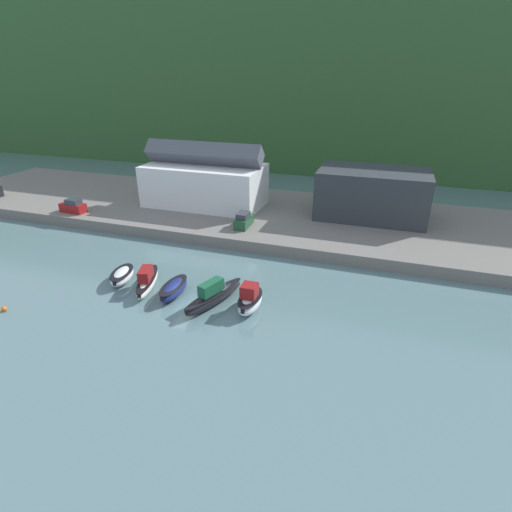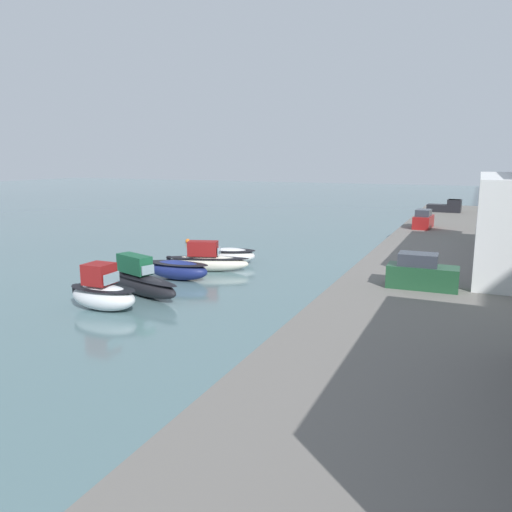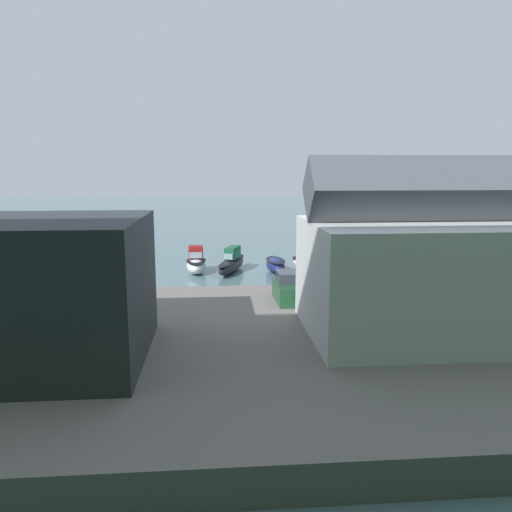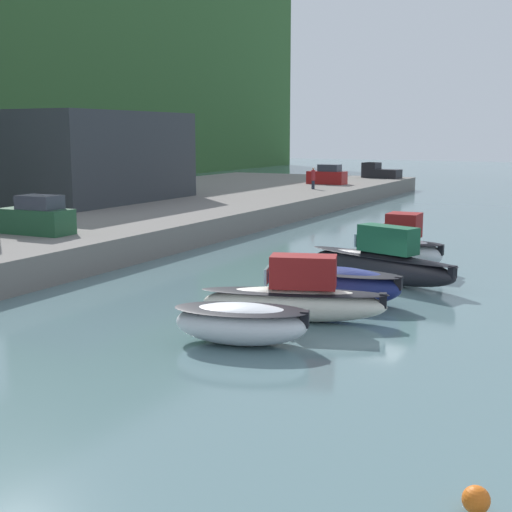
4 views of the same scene
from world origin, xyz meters
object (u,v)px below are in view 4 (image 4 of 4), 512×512
Objects in this scene: moored_boat_1 at (296,297)px; person_on_quay at (313,178)px; parked_car_1 at (327,176)px; moored_boat_3 at (381,262)px; moored_boat_4 at (400,248)px; parked_car_0 at (37,217)px; moored_boat_0 at (241,323)px; pickup_truck_1 at (378,171)px; mooring_buoy_0 at (476,500)px; moored_boat_2 at (342,284)px.

person_on_quay is (41.86, 16.85, 1.78)m from moored_boat_1.
parked_car_1 reaches higher than person_on_quay.
moored_boat_4 reaches higher than moored_boat_3.
parked_car_0 is at bearing 56.41° from moored_boat_1.
pickup_truck_1 reaches higher than moored_boat_0.
moored_boat_4 is at bearing -18.44° from moored_boat_0.
moored_boat_4 is (3.92, 0.24, 0.09)m from moored_boat_3.
moored_boat_0 is at bearing 50.29° from mooring_buoy_0.
moored_boat_0 is at bearing -160.13° from person_on_quay.
moored_boat_4 is 1.13× the size of parked_car_0.
pickup_truck_1 is at bearing -1.42° from moored_boat_0.
mooring_buoy_0 is (-73.66, -25.43, -2.17)m from pickup_truck_1.
moored_boat_3 is at bearing -4.61° from moored_boat_2.
moored_boat_2 is at bearing -156.32° from parked_car_1.
mooring_buoy_0 is (-19.80, -8.10, -0.76)m from moored_boat_3.
mooring_buoy_0 is at bearing -161.21° from moored_boat_4.
moored_boat_2 is at bearing -163.58° from moored_boat_3.
moored_boat_3 is 44.92m from parked_car_1.
person_on_quay is 59.10m from mooring_buoy_0.
moored_boat_1 is at bearing -158.37° from parked_car_1.
parked_car_1 is at bearing 10.69° from person_on_quay.
pickup_truck_1 is at bearing 36.64° from moored_boat_3.
moored_boat_1 is at bearing 38.00° from mooring_buoy_0.
person_on_quay is at bearing 46.59° from moored_boat_3.
moored_boat_0 is 2.40× the size of person_on_quay.
moored_boat_4 is 25.16m from mooring_buoy_0.
moored_boat_0 is at bearing 155.50° from moored_boat_1.
moored_boat_1 is (3.64, -0.41, 0.18)m from moored_boat_0.
parked_car_0 reaches higher than moored_boat_4.
moored_boat_0 is 7.32m from moored_boat_2.
moored_boat_4 is at bearing 19.36° from mooring_buoy_0.
moored_boat_4 is (12.42, -0.50, 0.18)m from moored_boat_1.
moored_boat_0 is 19.65m from parked_car_0.
moored_boat_1 is at bearing 177.12° from moored_boat_4.
person_on_quay is at bearing 25.78° from mooring_buoy_0.
parked_car_1 is (44.22, 0.25, 0.00)m from parked_car_0.
moored_boat_3 is at bearing 22.24° from mooring_buoy_0.
parked_car_1 is (40.70, 18.97, 1.51)m from moored_boat_3.
moored_boat_2 is 0.63× the size of moored_boat_3.
moored_boat_4 is at bearing -20.45° from moored_boat_1.
moored_boat_3 reaches higher than mooring_buoy_0.
parked_car_0 is 1.00× the size of parked_car_1.
person_on_quay reaches higher than pickup_truck_1.
moored_boat_4 reaches higher than moored_boat_0.
moored_boat_1 is at bearing -158.08° from person_on_quay.
moored_boat_0 is 55.78m from parked_car_1.
moored_boat_3 is at bearing -23.11° from moored_boat_1.
moored_boat_2 is (7.26, -0.94, 0.06)m from moored_boat_0.
parked_car_0 is at bearing 83.63° from moored_boat_2.
moored_boat_0 is 1.21× the size of parked_car_0.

